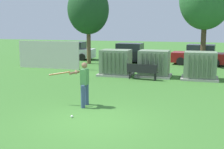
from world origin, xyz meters
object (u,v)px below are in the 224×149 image
(sports_ball, at_px, (72,116))
(parked_car_right_of_center, at_px, (199,55))
(park_bench, at_px, (142,71))
(transformer_west, at_px, (116,63))
(parked_car_left_of_center, at_px, (129,53))
(batter, at_px, (83,82))
(transformer_mid_east, at_px, (200,66))
(parked_car_leftmost, at_px, (72,51))
(transformer_mid_west, at_px, (154,64))

(sports_ball, bearing_deg, parked_car_right_of_center, 75.04)
(park_bench, distance_m, parked_car_right_of_center, 8.36)
(transformer_west, distance_m, parked_car_right_of_center, 8.37)
(parked_car_left_of_center, bearing_deg, batter, -83.79)
(parked_car_left_of_center, bearing_deg, transformer_mid_east, -48.89)
(parked_car_leftmost, distance_m, parked_car_left_of_center, 5.53)
(transformer_west, height_order, sports_ball, transformer_west)
(transformer_mid_west, height_order, transformer_mid_east, same)
(sports_ball, relative_size, parked_car_leftmost, 0.02)
(park_bench, bearing_deg, transformer_west, 150.47)
(parked_car_left_of_center, bearing_deg, transformer_mid_west, -64.27)
(parked_car_leftmost, bearing_deg, park_bench, -45.67)
(transformer_west, height_order, park_bench, transformer_west)
(park_bench, bearing_deg, transformer_mid_west, 68.49)
(transformer_mid_east, distance_m, parked_car_right_of_center, 6.65)
(parked_car_left_of_center, bearing_deg, parked_car_right_of_center, -0.98)
(transformer_mid_west, height_order, batter, batter)
(transformer_mid_east, relative_size, park_bench, 1.14)
(batter, height_order, sports_ball, batter)
(batter, bearing_deg, transformer_mid_west, 77.71)
(transformer_mid_east, relative_size, parked_car_leftmost, 0.49)
(transformer_west, relative_size, parked_car_right_of_center, 0.48)
(park_bench, xyz_separation_m, parked_car_right_of_center, (3.16, 7.74, 0.22))
(transformer_west, relative_size, sports_ball, 23.33)
(sports_ball, relative_size, parked_car_right_of_center, 0.02)
(parked_car_leftmost, relative_size, parked_car_left_of_center, 1.00)
(parked_car_left_of_center, bearing_deg, park_bench, -71.19)
(transformer_mid_west, relative_size, transformer_mid_east, 1.00)
(transformer_west, xyz_separation_m, transformer_mid_west, (2.39, 0.19, 0.00))
(transformer_west, distance_m, park_bench, 2.19)
(batter, xyz_separation_m, parked_car_left_of_center, (-1.53, 14.09, -0.22))
(sports_ball, bearing_deg, transformer_mid_east, 64.58)
(parked_car_leftmost, relative_size, parked_car_right_of_center, 0.99)
(transformer_mid_east, height_order, parked_car_leftmost, same)
(sports_ball, height_order, parked_car_right_of_center, parked_car_right_of_center)
(transformer_mid_east, distance_m, batter, 8.54)
(transformer_west, bearing_deg, sports_ball, -84.05)
(batter, bearing_deg, parked_car_leftmost, 115.72)
(transformer_west, bearing_deg, transformer_mid_west, 4.54)
(transformer_west, height_order, transformer_mid_east, same)
(parked_car_left_of_center, distance_m, parked_car_right_of_center, 5.83)
(transformer_mid_west, relative_size, sports_ball, 23.33)
(transformer_west, bearing_deg, parked_car_left_of_center, 96.55)
(transformer_mid_west, relative_size, parked_car_left_of_center, 0.49)
(transformer_mid_east, bearing_deg, parked_car_right_of_center, 90.52)
(sports_ball, height_order, parked_car_leftmost, parked_car_leftmost)
(park_bench, xyz_separation_m, parked_car_leftmost, (-8.18, 8.37, 0.22))
(parked_car_right_of_center, bearing_deg, parked_car_leftmost, 176.83)
(parked_car_leftmost, bearing_deg, parked_car_left_of_center, -5.48)
(transformer_mid_east, xyz_separation_m, parked_car_left_of_center, (-5.89, 6.75, -0.04))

